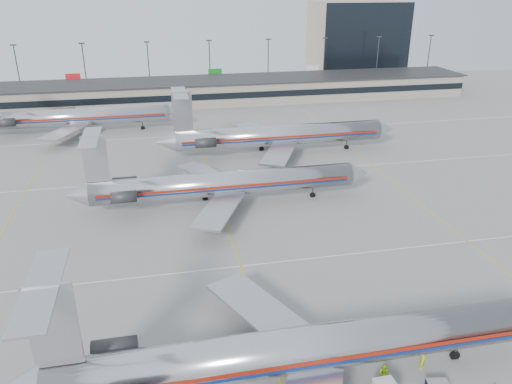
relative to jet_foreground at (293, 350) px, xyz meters
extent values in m
plane|color=gray|center=(-0.85, 9.44, -3.59)|extent=(260.00, 260.00, 0.00)
cube|color=silver|center=(-0.85, 19.44, -3.58)|extent=(160.00, 0.15, 0.02)
cube|color=gray|center=(-0.85, 107.44, -0.59)|extent=(160.00, 16.00, 6.00)
cube|color=black|center=(-0.85, 99.34, -0.39)|extent=(160.00, 0.20, 1.60)
cube|color=#2D2D30|center=(-0.85, 107.44, 2.51)|extent=(162.00, 17.00, 0.30)
cylinder|color=#38383D|center=(-45.85, 121.44, 3.91)|extent=(0.30, 0.30, 15.00)
cube|color=#2D2D30|center=(-45.85, 121.44, 11.51)|extent=(1.60, 0.40, 0.35)
cylinder|color=#38383D|center=(-27.85, 121.44, 3.91)|extent=(0.30, 0.30, 15.00)
cube|color=#2D2D30|center=(-27.85, 121.44, 11.51)|extent=(1.60, 0.40, 0.35)
cylinder|color=#38383D|center=(-9.85, 121.44, 3.91)|extent=(0.30, 0.30, 15.00)
cube|color=#2D2D30|center=(-9.85, 121.44, 11.51)|extent=(1.60, 0.40, 0.35)
cylinder|color=#38383D|center=(8.15, 121.44, 3.91)|extent=(0.30, 0.30, 15.00)
cube|color=#2D2D30|center=(8.15, 121.44, 11.51)|extent=(1.60, 0.40, 0.35)
cylinder|color=#38383D|center=(26.15, 121.44, 3.91)|extent=(0.30, 0.30, 15.00)
cube|color=#2D2D30|center=(26.15, 121.44, 11.51)|extent=(1.60, 0.40, 0.35)
cylinder|color=#38383D|center=(44.15, 121.44, 3.91)|extent=(0.30, 0.30, 15.00)
cube|color=#2D2D30|center=(44.15, 121.44, 11.51)|extent=(1.60, 0.40, 0.35)
cylinder|color=#38383D|center=(62.15, 121.44, 3.91)|extent=(0.30, 0.30, 15.00)
cube|color=#2D2D30|center=(62.15, 121.44, 11.51)|extent=(1.60, 0.40, 0.35)
cylinder|color=#38383D|center=(80.15, 121.44, 3.91)|extent=(0.30, 0.30, 15.00)
cube|color=#2D2D30|center=(80.15, 121.44, 11.51)|extent=(1.60, 0.40, 0.35)
cube|color=tan|center=(61.15, 137.44, 8.91)|extent=(30.00, 20.00, 25.00)
cylinder|color=silver|center=(1.00, 0.00, -0.06)|extent=(40.41, 3.74, 3.74)
cube|color=maroon|center=(1.00, -1.88, 0.10)|extent=(38.39, 0.05, 0.35)
cube|color=navy|center=(1.00, -1.88, -0.31)|extent=(38.39, 0.05, 0.28)
cube|color=#B2B2B7|center=(-1.02, 7.07, -1.07)|extent=(9.40, 13.70, 0.32)
cube|color=#B2B2B7|center=(-17.69, 0.00, 5.25)|extent=(3.43, 0.25, 6.87)
cube|color=#B2B2B7|center=(-18.00, 0.00, 8.48)|extent=(2.42, 10.61, 0.18)
cylinder|color=#2D2D30|center=(-14.16, 2.88, 0.25)|extent=(3.64, 1.72, 1.72)
cylinder|color=#2D2D30|center=(15.14, 0.00, -2.76)|extent=(0.20, 0.20, 1.67)
cylinder|color=#2D2D30|center=(-2.03, 2.43, -2.76)|extent=(0.20, 0.20, 1.67)
cylinder|color=black|center=(15.14, 0.00, -3.24)|extent=(0.91, 0.30, 0.91)
cylinder|color=silver|center=(0.13, 37.41, -0.17)|extent=(39.14, 3.62, 3.62)
cone|color=silver|center=(21.26, 37.41, -0.17)|extent=(3.13, 3.62, 3.62)
cone|color=#B2B2B7|center=(-21.20, 37.41, -0.17)|extent=(3.52, 3.62, 3.62)
cube|color=maroon|center=(0.13, 35.59, -0.02)|extent=(37.18, 0.05, 0.34)
cube|color=navy|center=(0.13, 35.59, -0.41)|extent=(37.18, 0.05, 0.27)
cube|color=#B2B2B7|center=(-1.83, 44.26, -1.15)|extent=(9.10, 13.26, 0.31)
cube|color=#B2B2B7|center=(-1.83, 30.56, -1.15)|extent=(9.10, 13.26, 0.31)
cube|color=#B2B2B7|center=(-17.97, 37.41, 4.97)|extent=(3.33, 0.24, 6.65)
cube|color=#B2B2B7|center=(-18.26, 37.41, 8.10)|extent=(2.35, 10.27, 0.18)
cylinder|color=#2D2D30|center=(-14.55, 40.20, 0.13)|extent=(3.52, 1.66, 1.66)
cylinder|color=#2D2D30|center=(-14.55, 34.62, 0.13)|extent=(3.52, 1.66, 1.66)
cylinder|color=#2D2D30|center=(13.83, 37.41, -2.78)|extent=(0.20, 0.20, 1.61)
cylinder|color=#2D2D30|center=(-2.81, 35.06, -2.78)|extent=(0.20, 0.20, 1.61)
cylinder|color=#2D2D30|center=(-2.81, 39.76, -2.78)|extent=(0.20, 0.20, 1.61)
cylinder|color=black|center=(13.83, 37.41, -3.25)|extent=(0.88, 0.29, 0.88)
cylinder|color=silver|center=(14.19, 59.34, 0.13)|extent=(40.38, 3.93, 3.93)
cone|color=silver|center=(36.08, 59.34, 0.13)|extent=(3.40, 3.93, 3.93)
cone|color=#B2B2B7|center=(-7.91, 59.34, 0.13)|extent=(3.83, 3.93, 3.93)
cube|color=maroon|center=(14.19, 57.37, 0.29)|extent=(38.36, 0.05, 0.37)
cube|color=navy|center=(14.19, 57.37, -0.14)|extent=(38.36, 0.05, 0.30)
cube|color=#B2B2B7|center=(12.06, 66.78, -0.93)|extent=(9.88, 14.41, 0.34)
cube|color=#B2B2B7|center=(12.06, 51.90, -0.93)|extent=(9.88, 14.41, 0.34)
cube|color=#B2B2B7|center=(-4.41, 59.34, 5.71)|extent=(3.61, 0.27, 7.23)
cube|color=#B2B2B7|center=(-4.73, 59.34, 9.11)|extent=(2.55, 11.16, 0.19)
cylinder|color=#2D2D30|center=(-0.69, 62.37, 0.45)|extent=(3.83, 1.81, 1.81)
cylinder|color=#2D2D30|center=(-0.69, 56.31, 0.45)|extent=(3.83, 1.81, 1.81)
cylinder|color=#2D2D30|center=(28.00, 59.34, -2.71)|extent=(0.21, 0.21, 1.75)
cylinder|color=#2D2D30|center=(11.00, 56.79, -2.71)|extent=(0.21, 0.21, 1.75)
cylinder|color=#2D2D30|center=(11.00, 61.89, -2.71)|extent=(0.21, 0.21, 1.75)
cylinder|color=black|center=(28.00, 59.34, -3.22)|extent=(0.96, 0.32, 0.96)
cylinder|color=silver|center=(-25.64, 82.44, 0.02)|extent=(39.19, 3.82, 3.82)
cone|color=silver|center=(-4.40, 82.44, 0.02)|extent=(3.30, 3.82, 3.82)
cube|color=maroon|center=(-25.64, 80.52, 0.17)|extent=(37.23, 0.05, 0.36)
cube|color=navy|center=(-25.64, 80.52, -0.24)|extent=(37.23, 0.05, 0.29)
cube|color=#B2B2B7|center=(-27.71, 89.66, -1.01)|extent=(9.59, 13.98, 0.33)
cube|color=#B2B2B7|center=(-27.71, 75.22, -1.01)|extent=(9.59, 13.98, 0.33)
cylinder|color=#2D2D30|center=(-40.08, 85.38, 0.33)|extent=(3.71, 1.75, 1.75)
cylinder|color=#2D2D30|center=(-40.08, 79.50, 0.33)|extent=(3.71, 1.75, 1.75)
cylinder|color=#2D2D30|center=(-12.24, 82.44, -2.74)|extent=(0.21, 0.21, 1.70)
cylinder|color=#2D2D30|center=(-28.74, 79.96, -2.74)|extent=(0.21, 0.21, 1.70)
cylinder|color=#2D2D30|center=(-28.74, 84.91, -2.74)|extent=(0.21, 0.21, 1.70)
cylinder|color=black|center=(-12.24, 82.44, -3.23)|extent=(0.93, 0.31, 0.93)
cube|color=gray|center=(11.49, -3.29, -2.64)|extent=(1.91, 1.49, 0.05)
cube|color=gray|center=(-0.05, 2.12, -3.19)|extent=(3.26, 1.26, 0.45)
cube|color=#2D2D30|center=(0.48, 2.12, -2.16)|extent=(3.29, 0.91, 1.15)
cylinder|color=black|center=(1.11, 2.61, -3.37)|extent=(0.45, 0.14, 0.45)
cylinder|color=black|center=(1.11, 1.63, -3.37)|extent=(0.45, 0.14, 0.45)
cylinder|color=black|center=(-1.22, 2.61, -3.37)|extent=(0.45, 0.14, 0.45)
cylinder|color=black|center=(-1.22, 1.63, -3.37)|extent=(0.45, 0.14, 0.45)
imported|color=#C7DA14|center=(11.64, -0.55, -2.68)|extent=(0.80, 0.76, 1.83)
imported|color=#97D013|center=(7.59, -1.40, -2.66)|extent=(1.15, 1.11, 1.86)
camera|label=1|loc=(-9.56, -30.99, 27.66)|focal=35.00mm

